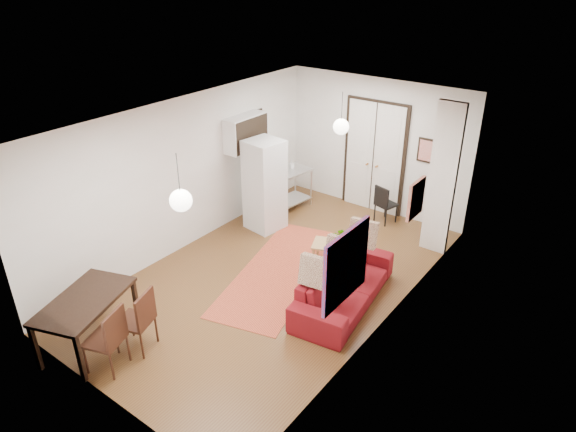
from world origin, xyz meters
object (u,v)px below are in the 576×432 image
Objects in this scene: coffee_table at (336,247)px; fridge at (265,185)px; dining_chair_near at (139,312)px; dining_chair_far at (110,331)px; sofa at (344,285)px; kitchen_counter at (287,185)px; black_side_chair at (388,200)px; dining_table at (85,304)px.

coffee_table is 2.05m from fridge.
dining_chair_near reaches higher than coffee_table.
dining_chair_near is (-1.09, -3.58, 0.24)m from coffee_table.
fridge reaches higher than dining_chair_far.
sofa is 3.04m from fridge.
sofa is 1.90× the size of kitchen_counter.
kitchen_counter reaches higher than sofa.
dining_chair_far reaches higher than coffee_table.
fridge is (-2.68, 1.30, 0.61)m from sofa.
kitchen_counter is 5.46m from dining_chair_far.
black_side_chair is (1.91, 1.78, -0.46)m from fridge.
dining_table is 0.62m from dining_chair_far.
fridge reaches higher than dining_table.
kitchen_counter reaches higher than black_side_chair.
coffee_table is 1.17× the size of black_side_chair.
sofa is 1.23× the size of fridge.
black_side_chair is at bearing 50.93° from fridge.
coffee_table is at bearing -1.71° from fridge.
black_side_chair is at bearing 150.28° from dining_chair_near.
sofa is at bearing -30.54° from kitchen_counter.
dining_chair_far is at bearing -71.43° from kitchen_counter.
dining_chair_near is (0.60, 0.45, -0.14)m from dining_table.
dining_chair_far is (-1.84, -3.10, 0.23)m from sofa.
dining_chair_near and dining_chair_far have the same top height.
fridge reaches higher than dining_chair_near.
coffee_table is 2.11m from black_side_chair.
coffee_table is 2.47m from kitchen_counter.
dining_chair_far is at bearing 97.31° from black_side_chair.
dining_chair_far is at bearing -71.18° from fridge.
kitchen_counter reaches higher than dining_table.
sofa is at bearing -52.38° from coffee_table.
coffee_table is at bearing -23.68° from kitchen_counter.
dining_chair_far is (1.00, -5.37, 0.00)m from kitchen_counter.
dining_table is 1.93× the size of black_side_chair.
dining_chair_near is at bearing 96.47° from black_side_chair.
sofa is 2.78× the size of black_side_chair.
fridge is at bearing -72.56° from kitchen_counter.
coffee_table is 0.60× the size of dining_table.
black_side_chair is at bearing 90.60° from coffee_table.
fridge is 4.50m from dining_chair_far.
sofa is 2.38× the size of coffee_table.
fridge is 2.65m from black_side_chair.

